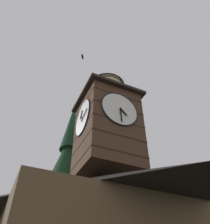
{
  "coord_description": "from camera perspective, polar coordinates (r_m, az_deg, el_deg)",
  "views": [
    {
      "loc": [
        5.01,
        11.67,
        1.69
      ],
      "look_at": [
        -1.29,
        -1.97,
        14.18
      ],
      "focal_mm": 37.52,
      "sensor_mm": 36.0,
      "label": 1
    }
  ],
  "objects": [
    {
      "name": "clock_tower",
      "position": [
        18.73,
        0.56,
        -2.62
      ],
      "size": [
        4.85,
        4.85,
        10.36
      ],
      "color": "#4C3323",
      "rests_on": "building_main"
    },
    {
      "name": "pine_tree_behind",
      "position": [
        20.0,
        -10.19,
        -22.46
      ],
      "size": [
        6.29,
        6.29,
        18.34
      ],
      "color": "#473323",
      "rests_on": "ground_plane"
    },
    {
      "name": "flying_bird_high",
      "position": [
        26.05,
        -5.52,
        13.25
      ],
      "size": [
        0.46,
        0.64,
        0.13
      ],
      "color": "black"
    }
  ]
}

